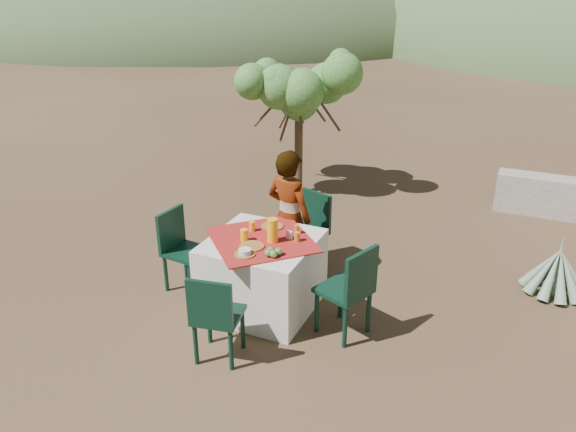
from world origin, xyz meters
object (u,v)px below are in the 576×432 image
(chair_right, at_px, (351,288))
(juice_pitcher, at_px, (273,230))
(table, at_px, (262,273))
(agave, at_px, (556,272))
(person, at_px, (289,217))
(chair_near, at_px, (215,315))
(shrub_tree, at_px, (304,95))
(chair_far, at_px, (310,227))
(chair_left, at_px, (180,246))

(chair_right, distance_m, juice_pitcher, 0.93)
(table, xyz_separation_m, agave, (2.73, 1.50, -0.13))
(person, bearing_deg, chair_near, 104.19)
(chair_near, relative_size, shrub_tree, 0.45)
(table, bearing_deg, chair_right, -7.40)
(chair_near, relative_size, juice_pitcher, 3.63)
(person, bearing_deg, chair_far, -91.84)
(chair_far, relative_size, chair_left, 1.01)
(chair_left, distance_m, agave, 4.00)
(chair_left, bearing_deg, shrub_tree, 3.16)
(chair_left, height_order, agave, chair_left)
(table, distance_m, chair_right, 0.98)
(chair_left, relative_size, shrub_tree, 0.46)
(chair_left, bearing_deg, juice_pitcher, -84.98)
(chair_far, distance_m, juice_pitcher, 1.07)
(chair_left, xyz_separation_m, agave, (3.70, 1.50, -0.24))
(chair_far, bearing_deg, chair_left, -118.11)
(chair_right, bearing_deg, shrub_tree, -129.62)
(chair_near, xyz_separation_m, shrub_tree, (-0.88, 4.10, 1.02))
(chair_left, height_order, juice_pitcher, juice_pitcher)
(table, height_order, shrub_tree, shrub_tree)
(shrub_tree, bearing_deg, chair_right, -60.90)
(chair_left, xyz_separation_m, shrub_tree, (0.12, 3.14, 1.02))
(person, distance_m, agave, 2.89)
(table, relative_size, juice_pitcher, 5.49)
(chair_right, xyz_separation_m, person, (-0.95, 0.76, 0.23))
(table, height_order, chair_left, chair_left)
(shrub_tree, bearing_deg, person, -70.89)
(table, bearing_deg, chair_near, -88.46)
(table, relative_size, agave, 1.78)
(chair_left, distance_m, shrub_tree, 3.31)
(table, xyz_separation_m, juice_pitcher, (0.12, -0.00, 0.50))
(person, bearing_deg, agave, -148.52)
(chair_right, relative_size, juice_pitcher, 3.90)
(shrub_tree, bearing_deg, chair_left, -92.10)
(chair_left, distance_m, chair_right, 1.94)
(chair_near, relative_size, chair_left, 0.98)
(table, height_order, agave, table)
(chair_far, xyz_separation_m, person, (-0.10, -0.36, 0.25))
(person, relative_size, juice_pitcher, 6.28)
(juice_pitcher, bearing_deg, agave, 30.04)
(agave, bearing_deg, juice_pitcher, -149.96)
(chair_right, bearing_deg, chair_left, -72.48)
(chair_near, xyz_separation_m, chair_left, (-1.00, 0.96, 0.01))
(table, distance_m, juice_pitcher, 0.51)
(table, xyz_separation_m, shrub_tree, (-0.86, 3.15, 1.12))
(chair_near, bearing_deg, chair_left, -54.08)
(chair_right, bearing_deg, juice_pitcher, -76.98)
(chair_left, relative_size, person, 0.59)
(chair_far, relative_size, agave, 1.21)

